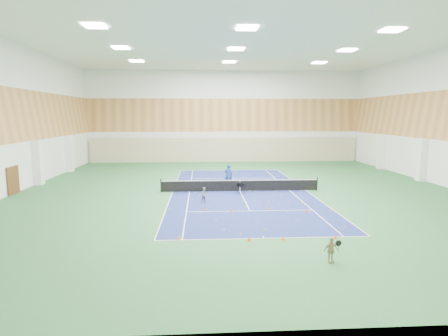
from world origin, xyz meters
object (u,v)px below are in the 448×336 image
object	(u,v)px
child_apron	(331,250)
coach	(228,175)
child_court	(205,195)
ball_cart	(241,188)
tennis_net	(240,185)

from	to	relation	value
child_apron	coach	bearing A→B (deg)	84.48
child_court	child_apron	distance (m)	12.50
coach	child_apron	bearing A→B (deg)	100.25
ball_cart	child_apron	bearing A→B (deg)	-97.42
coach	child_court	distance (m)	6.75
tennis_net	child_court	world-z (taller)	tennis_net
child_apron	ball_cart	distance (m)	14.29
tennis_net	ball_cart	size ratio (longest dim) A/B	14.51
tennis_net	ball_cart	world-z (taller)	tennis_net
ball_cart	tennis_net	bearing A→B (deg)	71.50
coach	child_court	bearing A→B (deg)	71.82
tennis_net	child_court	distance (m)	4.76
child_apron	ball_cart	size ratio (longest dim) A/B	1.23
coach	child_court	world-z (taller)	coach
tennis_net	child_court	size ratio (longest dim) A/B	11.72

